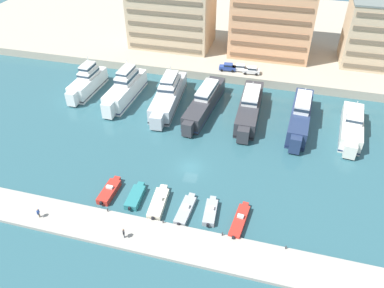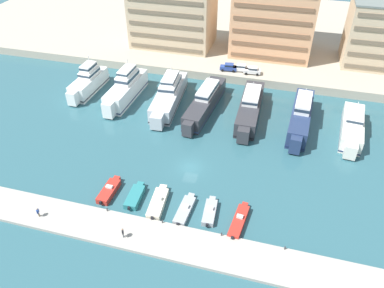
% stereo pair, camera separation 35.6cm
% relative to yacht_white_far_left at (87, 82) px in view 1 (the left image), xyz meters
% --- Properties ---
extents(ground_plane, '(400.00, 400.00, 0.00)m').
position_rel_yacht_white_far_left_xyz_m(ground_plane, '(30.53, -20.42, -2.35)').
color(ground_plane, '#2D5B66').
extents(quay_promenade, '(180.00, 70.00, 2.10)m').
position_rel_yacht_white_far_left_xyz_m(quay_promenade, '(30.53, 47.43, -1.30)').
color(quay_promenade, '#ADA38E').
rests_on(quay_promenade, ground).
extents(pier_dock, '(120.00, 6.10, 0.52)m').
position_rel_yacht_white_far_left_xyz_m(pier_dock, '(30.53, -37.10, -2.09)').
color(pier_dock, '#A8A399').
rests_on(pier_dock, ground).
extents(yacht_white_far_left, '(4.27, 15.13, 8.19)m').
position_rel_yacht_white_far_left_xyz_m(yacht_white_far_left, '(0.00, 0.00, 0.00)').
color(yacht_white_far_left, white).
rests_on(yacht_white_far_left, ground).
extents(yacht_white_left, '(4.60, 18.39, 8.71)m').
position_rel_yacht_white_far_left_xyz_m(yacht_white_left, '(9.94, -0.90, 0.25)').
color(yacht_white_left, white).
rests_on(yacht_white_left, ground).
extents(yacht_silver_mid_left, '(5.99, 21.69, 7.93)m').
position_rel_yacht_white_far_left_xyz_m(yacht_silver_mid_left, '(20.04, -0.44, -0.08)').
color(yacht_silver_mid_left, silver).
rests_on(yacht_silver_mid_left, ground).
extents(yacht_charcoal_center_left, '(5.40, 22.10, 6.70)m').
position_rel_yacht_white_far_left_xyz_m(yacht_charcoal_center_left, '(28.41, -0.97, -0.35)').
color(yacht_charcoal_center_left, '#333338').
rests_on(yacht_charcoal_center_left, ground).
extents(yacht_charcoal_center, '(4.53, 21.46, 6.58)m').
position_rel_yacht_white_far_left_xyz_m(yacht_charcoal_center, '(38.17, -0.60, -0.37)').
color(yacht_charcoal_center, '#333338').
rests_on(yacht_charcoal_center, ground).
extents(yacht_navy_center_right, '(4.78, 20.72, 7.32)m').
position_rel_yacht_white_far_left_xyz_m(yacht_navy_center_right, '(48.68, -1.68, -0.08)').
color(yacht_navy_center_right, navy).
rests_on(yacht_navy_center_right, ground).
extents(yacht_ivory_mid_right, '(5.31, 17.35, 6.32)m').
position_rel_yacht_white_far_left_xyz_m(yacht_ivory_mid_right, '(58.69, -2.28, -0.49)').
color(yacht_ivory_mid_right, silver).
rests_on(yacht_ivory_mid_right, ground).
extents(motorboat_red_far_left, '(2.07, 6.44, 1.44)m').
position_rel_yacht_white_far_left_xyz_m(motorboat_red_far_left, '(19.39, -30.17, -1.80)').
color(motorboat_red_far_left, red).
rests_on(motorboat_red_far_left, ground).
extents(motorboat_teal_left, '(2.25, 6.12, 1.00)m').
position_rel_yacht_white_far_left_xyz_m(motorboat_teal_left, '(23.96, -30.21, -1.85)').
color(motorboat_teal_left, teal).
rests_on(motorboat_teal_left, ground).
extents(motorboat_cream_mid_left, '(2.62, 7.44, 1.53)m').
position_rel_yacht_white_far_left_xyz_m(motorboat_cream_mid_left, '(28.02, -30.57, -1.80)').
color(motorboat_cream_mid_left, beige).
rests_on(motorboat_cream_mid_left, ground).
extents(motorboat_grey_center_left, '(2.18, 6.95, 1.15)m').
position_rel_yacht_white_far_left_xyz_m(motorboat_grey_center_left, '(32.53, -30.75, -1.95)').
color(motorboat_grey_center_left, '#9EA3A8').
rests_on(motorboat_grey_center_left, ground).
extents(motorboat_grey_center, '(2.18, 6.13, 1.28)m').
position_rel_yacht_white_far_left_xyz_m(motorboat_grey_center, '(36.39, -30.22, -1.88)').
color(motorboat_grey_center, '#9EA3A8').
rests_on(motorboat_grey_center, ground).
extents(motorboat_red_center_right, '(2.38, 7.53, 1.38)m').
position_rel_yacht_white_far_left_xyz_m(motorboat_red_center_right, '(41.06, -30.91, -1.85)').
color(motorboat_red_center_right, red).
rests_on(motorboat_red_center_right, ground).
extents(car_blue_far_left, '(4.23, 2.20, 1.80)m').
position_rel_yacht_white_far_left_xyz_m(car_blue_far_left, '(30.48, 15.11, 0.73)').
color(car_blue_far_left, '#28428E').
rests_on(car_blue_far_left, quay_promenade).
extents(car_white_left, '(4.24, 2.21, 1.80)m').
position_rel_yacht_white_far_left_xyz_m(car_white_left, '(33.38, 15.52, 0.73)').
color(car_white_left, white).
rests_on(car_white_left, quay_promenade).
extents(car_white_mid_left, '(4.22, 2.18, 1.80)m').
position_rel_yacht_white_far_left_xyz_m(car_white_mid_left, '(36.37, 14.87, 0.73)').
color(car_white_mid_left, white).
rests_on(car_white_mid_left, quay_promenade).
extents(apartment_block_far_left, '(22.14, 14.02, 17.70)m').
position_rel_yacht_white_far_left_xyz_m(apartment_block_far_left, '(12.32, 27.70, 7.65)').
color(apartment_block_far_left, '#C6AD89').
rests_on(apartment_block_far_left, quay_promenade).
extents(apartment_block_left, '(20.82, 18.29, 21.27)m').
position_rel_yacht_white_far_left_xyz_m(apartment_block_left, '(39.11, 30.81, 9.43)').
color(apartment_block_left, tan).
rests_on(apartment_block_left, quay_promenade).
extents(apartment_block_mid_left, '(16.35, 12.96, 17.89)m').
position_rel_yacht_white_far_left_xyz_m(apartment_block_mid_left, '(65.27, 28.92, 7.76)').
color(apartment_block_mid_left, '#C6AD89').
rests_on(apartment_block_mid_left, quay_promenade).
extents(pedestrian_near_edge, '(0.41, 0.62, 1.73)m').
position_rel_yacht_white_far_left_xyz_m(pedestrian_near_edge, '(25.48, -38.29, -0.80)').
color(pedestrian_near_edge, '#4C515B').
rests_on(pedestrian_near_edge, pier_dock).
extents(pedestrian_mid_deck, '(0.33, 0.64, 1.70)m').
position_rel_yacht_white_far_left_xyz_m(pedestrian_mid_deck, '(11.49, -38.04, -0.82)').
color(pedestrian_mid_deck, '#7A6B56').
rests_on(pedestrian_mid_deck, pier_dock).
extents(bollard_west, '(0.20, 0.20, 0.61)m').
position_rel_yacht_white_far_left_xyz_m(bollard_west, '(21.01, -34.30, -1.50)').
color(bollard_west, '#2D2D33').
rests_on(bollard_west, pier_dock).
extents(bollard_west_mid, '(0.20, 0.20, 0.61)m').
position_rel_yacht_white_far_left_xyz_m(bollard_west_mid, '(30.04, -34.30, -1.50)').
color(bollard_west_mid, '#2D2D33').
rests_on(bollard_west_mid, pier_dock).
extents(bollard_east_mid, '(0.20, 0.20, 0.61)m').
position_rel_yacht_white_far_left_xyz_m(bollard_east_mid, '(39.06, -34.30, -1.50)').
color(bollard_east_mid, '#2D2D33').
rests_on(bollard_east_mid, pier_dock).
extents(bollard_east, '(0.20, 0.20, 0.61)m').
position_rel_yacht_white_far_left_xyz_m(bollard_east, '(48.09, -34.30, -1.50)').
color(bollard_east, '#2D2D33').
rests_on(bollard_east, pier_dock).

